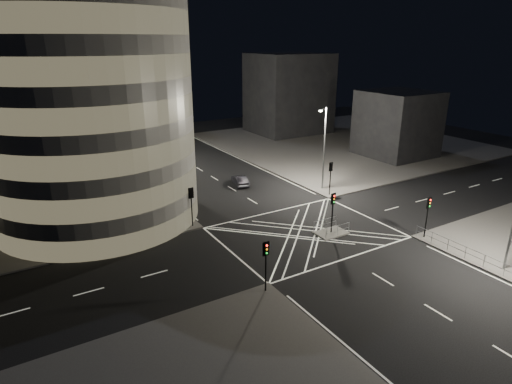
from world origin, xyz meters
TOP-DOWN VIEW (x-y plane):
  - ground at (0.00, 0.00)m, footprint 120.00×120.00m
  - sidewalk_far_right at (29.00, 27.00)m, footprint 42.00×42.00m
  - central_island at (2.00, -1.50)m, footprint 3.00×2.00m
  - office_tower_curved at (-20.74, 18.74)m, footprint 30.00×29.00m
  - office_block_rear at (-22.00, 42.00)m, footprint 24.00×16.00m
  - building_right_far at (26.00, 40.00)m, footprint 14.00×12.00m
  - building_right_near at (30.00, 16.00)m, footprint 10.00×10.00m
  - building_far_end at (-4.00, 58.00)m, footprint 18.00×8.00m
  - tree_a at (-10.50, 9.00)m, footprint 4.42×4.42m
  - tree_b at (-10.50, 15.00)m, footprint 5.24×5.24m
  - tree_c at (-10.50, 21.00)m, footprint 4.66×4.66m
  - tree_d at (-10.50, 27.00)m, footprint 5.72×5.72m
  - tree_e at (-10.50, 33.00)m, footprint 4.35×4.35m
  - traffic_signal_fl at (-8.80, 6.80)m, footprint 0.55×0.22m
  - traffic_signal_nl at (-8.80, -6.80)m, footprint 0.55×0.22m
  - traffic_signal_fr at (8.80, 6.80)m, footprint 0.55×0.22m
  - traffic_signal_nr at (8.80, -6.80)m, footprint 0.55×0.22m
  - traffic_signal_island at (2.00, -1.50)m, footprint 0.55×0.22m
  - street_lamp_left_near at (-9.44, 12.00)m, footprint 1.25×0.25m
  - street_lamp_left_far at (-9.44, 30.00)m, footprint 1.25×0.25m
  - street_lamp_right_far at (9.44, 9.00)m, footprint 1.25×0.25m
  - railing_near_right at (8.30, -12.15)m, footprint 0.06×11.70m
  - railing_island_south at (2.00, -2.40)m, footprint 2.80×0.06m
  - railing_island_north at (2.00, -0.60)m, footprint 2.80×0.06m
  - sedan at (1.50, 15.63)m, footprint 2.36×4.24m

SIDE VIEW (x-z plane):
  - ground at x=0.00m, z-range 0.00..0.00m
  - sidewalk_far_right at x=29.00m, z-range 0.00..0.15m
  - central_island at x=2.00m, z-range 0.00..0.15m
  - sedan at x=1.50m, z-range 0.00..1.32m
  - railing_near_right at x=8.30m, z-range 0.15..1.25m
  - railing_island_south at x=2.00m, z-range 0.15..1.25m
  - railing_island_north at x=2.00m, z-range 0.15..1.25m
  - traffic_signal_fl at x=-8.80m, z-range 0.91..4.91m
  - traffic_signal_nl at x=-8.80m, z-range 0.91..4.91m
  - traffic_signal_fr at x=8.80m, z-range 0.91..4.91m
  - traffic_signal_nr at x=8.80m, z-range 0.91..4.91m
  - traffic_signal_island at x=2.00m, z-range 0.91..4.91m
  - tree_c at x=-10.50m, z-range 1.06..8.26m
  - tree_e at x=-10.50m, z-range 1.20..8.33m
  - tree_a at x=-10.50m, z-range 1.29..8.68m
  - building_right_near at x=30.00m, z-range 0.15..10.15m
  - street_lamp_left_near at x=-9.44m, z-range 0.54..10.54m
  - street_lamp_left_far at x=-9.44m, z-range 0.54..10.54m
  - street_lamp_right_far at x=9.44m, z-range 0.54..10.54m
  - tree_b at x=-10.50m, z-range 1.35..9.80m
  - tree_d at x=-10.50m, z-range 1.29..10.17m
  - building_right_far at x=26.00m, z-range 0.15..15.15m
  - building_far_end at x=-4.00m, z-range 0.00..18.00m
  - office_block_rear at x=-22.00m, z-range 0.15..22.15m
  - office_tower_curved at x=-20.74m, z-range -0.95..26.25m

